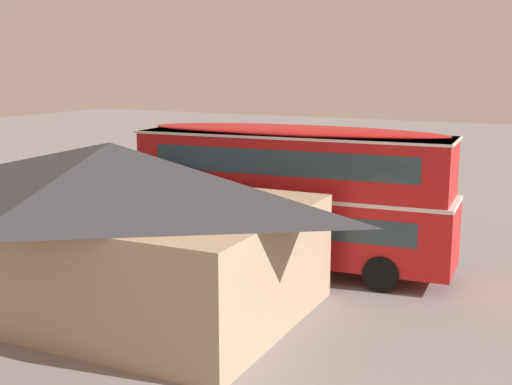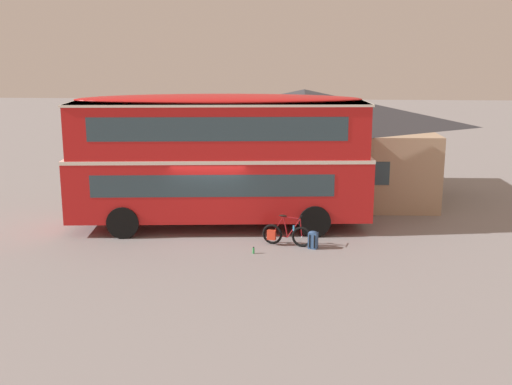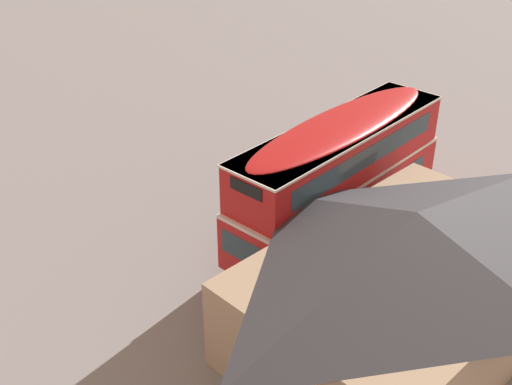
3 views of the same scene
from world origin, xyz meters
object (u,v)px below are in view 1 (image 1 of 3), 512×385
at_px(double_decker_bus, 292,191).
at_px(touring_bicycle, 255,236).
at_px(water_bottle_green_metal, 289,240).
at_px(backpack_on_ground, 238,233).

bearing_deg(double_decker_bus, touring_bicycle, -39.28).
bearing_deg(water_bottle_green_metal, double_decker_bus, 116.17).
distance_m(touring_bicycle, backpack_on_ground, 0.95).
bearing_deg(touring_bicycle, water_bottle_green_metal, -136.85).
bearing_deg(touring_bicycle, backpack_on_ground, -15.81).
relative_size(backpack_on_ground, water_bottle_green_metal, 2.69).
relative_size(touring_bicycle, backpack_on_ground, 2.83).
bearing_deg(double_decker_bus, backpack_on_ground, -33.80).
distance_m(touring_bicycle, water_bottle_green_metal, 1.36).
relative_size(double_decker_bus, backpack_on_ground, 18.37).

